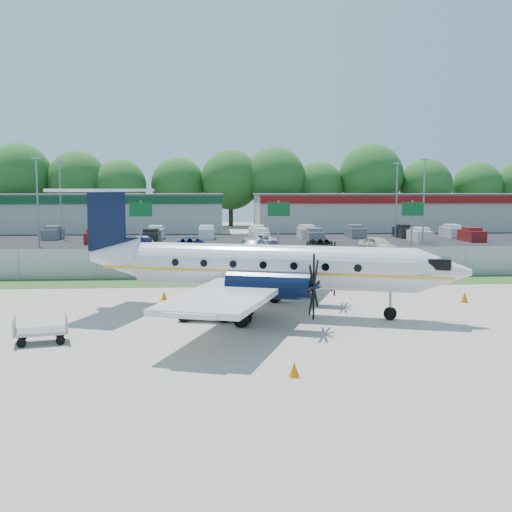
{
  "coord_description": "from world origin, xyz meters",
  "views": [
    {
      "loc": [
        -2.39,
        -28.53,
        5.94
      ],
      "look_at": [
        0.0,
        6.0,
        2.3
      ],
      "focal_mm": 45.0,
      "sensor_mm": 36.0,
      "label": 1
    }
  ],
  "objects": [
    {
      "name": "sign_mid",
      "position": [
        3.0,
        22.91,
        3.61
      ],
      "size": [
        1.8,
        0.26,
        5.0
      ],
      "color": "gray",
      "rests_on": "ground"
    },
    {
      "name": "building_east",
      "position": [
        26.0,
        61.98,
        2.63
      ],
      "size": [
        44.4,
        12.4,
        5.24
      ],
      "color": "#BAB4A8",
      "rests_on": "ground"
    },
    {
      "name": "cone_port_wing",
      "position": [
        0.18,
        -8.85,
        0.24
      ],
      "size": [
        0.35,
        0.35,
        0.5
      ],
      "color": "orange",
      "rests_on": "ground"
    },
    {
      "name": "light_pole_ne",
      "position": [
        20.0,
        38.0,
        5.23
      ],
      "size": [
        0.9,
        0.35,
        9.09
      ],
      "color": "gray",
      "rests_on": "ground"
    },
    {
      "name": "light_pole_nw",
      "position": [
        -20.0,
        38.0,
        5.23
      ],
      "size": [
        0.9,
        0.35,
        9.09
      ],
      "color": "gray",
      "rests_on": "ground"
    },
    {
      "name": "pushback_tug",
      "position": [
        -2.5,
        0.44,
        0.65
      ],
      "size": [
        2.76,
        2.2,
        1.37
      ],
      "color": "silver",
      "rests_on": "ground"
    },
    {
      "name": "perimeter_fence",
      "position": [
        0.0,
        14.0,
        1.0
      ],
      "size": [
        120.0,
        0.06,
        1.99
      ],
      "color": "gray",
      "rests_on": "ground"
    },
    {
      "name": "cone_nose",
      "position": [
        10.84,
        3.87,
        0.27
      ],
      "size": [
        0.41,
        0.41,
        0.58
      ],
      "color": "orange",
      "rests_on": "ground"
    },
    {
      "name": "parked_car_g",
      "position": [
        2.32,
        34.9,
        0.0
      ],
      "size": [
        3.54,
        5.8,
        1.5
      ],
      "primitive_type": "imported",
      "rotation": [
        0.0,
        0.0,
        3.35
      ],
      "color": "silver",
      "rests_on": "ground"
    },
    {
      "name": "parking_lot",
      "position": [
        0.0,
        40.0,
        0.01
      ],
      "size": [
        170.0,
        32.0,
        0.02
      ],
      "primitive_type": "cube",
      "color": "black",
      "rests_on": "ground"
    },
    {
      "name": "parked_car_f",
      "position": [
        -9.21,
        35.48,
        0.0
      ],
      "size": [
        1.97,
        4.61,
        1.33
      ],
      "primitive_type": "imported",
      "rotation": [
        0.0,
        0.0,
        3.17
      ],
      "color": "silver",
      "rests_on": "ground"
    },
    {
      "name": "road_car_west",
      "position": [
        -12.2,
        17.18,
        0.0
      ],
      "size": [
        5.5,
        3.2,
        1.5
      ],
      "primitive_type": "imported",
      "rotation": [
        0.0,
        0.0,
        1.35
      ],
      "color": "silver",
      "rests_on": "ground"
    },
    {
      "name": "cone_starboard_wing",
      "position": [
        -4.96,
        5.61,
        0.24
      ],
      "size": [
        0.35,
        0.35,
        0.5
      ],
      "color": "orange",
      "rests_on": "ground"
    },
    {
      "name": "aircraft",
      "position": [
        0.02,
        1.58,
        2.29
      ],
      "size": [
        19.36,
        18.86,
        5.94
      ],
      "color": "silver",
      "rests_on": "ground"
    },
    {
      "name": "parked_car_a",
      "position": [
        -10.36,
        29.27,
        0.0
      ],
      "size": [
        2.24,
        4.8,
        1.33
      ],
      "primitive_type": "imported",
      "rotation": [
        0.0,
        0.0,
        -0.01
      ],
      "color": "maroon",
      "rests_on": "ground"
    },
    {
      "name": "parked_car_b",
      "position": [
        -4.36,
        28.48,
        0.0
      ],
      "size": [
        2.67,
        5.78,
        1.6
      ],
      "primitive_type": "imported",
      "rotation": [
        0.0,
        0.0,
        0.0
      ],
      "color": "navy",
      "rests_on": "ground"
    },
    {
      "name": "sign_left",
      "position": [
        -8.0,
        22.91,
        3.61
      ],
      "size": [
        1.8,
        0.26,
        5.0
      ],
      "color": "gray",
      "rests_on": "ground"
    },
    {
      "name": "access_road",
      "position": [
        0.0,
        19.0,
        0.01
      ],
      "size": [
        170.0,
        8.0,
        0.02
      ],
      "primitive_type": "cube",
      "color": "black",
      "rests_on": "ground"
    },
    {
      "name": "parked_car_e",
      "position": [
        12.93,
        29.52,
        0.0
      ],
      "size": [
        3.24,
        4.88,
        1.54
      ],
      "primitive_type": "imported",
      "rotation": [
        0.0,
        0.0,
        0.34
      ],
      "color": "beige",
      "rests_on": "ground"
    },
    {
      "name": "light_pole_se",
      "position": [
        20.0,
        48.0,
        5.23
      ],
      "size": [
        0.9,
        0.35,
        9.09
      ],
      "color": "gray",
      "rests_on": "ground"
    },
    {
      "name": "light_pole_sw",
      "position": [
        -20.0,
        48.0,
        5.23
      ],
      "size": [
        0.9,
        0.35,
        9.09
      ],
      "color": "gray",
      "rests_on": "ground"
    },
    {
      "name": "ground",
      "position": [
        0.0,
        0.0,
        0.0
      ],
      "size": [
        170.0,
        170.0,
        0.0
      ],
      "primitive_type": "plane",
      "color": "#B5AB99",
      "rests_on": "ground"
    },
    {
      "name": "parked_car_c",
      "position": [
        1.34,
        29.09,
        0.0
      ],
      "size": [
        3.34,
        4.8,
        1.52
      ],
      "primitive_type": "imported",
      "rotation": [
        0.0,
        0.0,
        -0.39
      ],
      "color": "silver",
      "rests_on": "ground"
    },
    {
      "name": "building_west",
      "position": [
        -24.0,
        61.98,
        2.63
      ],
      "size": [
        46.4,
        12.4,
        5.24
      ],
      "color": "#BAB4A8",
      "rests_on": "ground"
    },
    {
      "name": "road_car_mid",
      "position": [
        1.98,
        21.06,
        0.0
      ],
      "size": [
        4.76,
        3.09,
        1.51
      ],
      "primitive_type": "imported",
      "rotation": [
        0.0,
        0.0,
        -1.25
      ],
      "color": "navy",
      "rests_on": "ground"
    },
    {
      "name": "tree_line",
      "position": [
        0.0,
        74.0,
        0.0
      ],
      "size": [
        112.0,
        6.0,
        14.0
      ],
      "primitive_type": null,
      "color": "#215D1B",
      "rests_on": "ground"
    },
    {
      "name": "far_parking_rows",
      "position": [
        0.0,
        45.0,
        0.0
      ],
      "size": [
        56.0,
        10.0,
        1.6
      ],
      "primitive_type": null,
      "color": "gray",
      "rests_on": "ground"
    },
    {
      "name": "baggage_cart_near",
      "position": [
        -9.0,
        -3.73,
        0.49
      ],
      "size": [
        2.24,
        1.66,
        1.05
      ],
      "color": "gray",
      "rests_on": "ground"
    },
    {
      "name": "baggage_cart_far",
      "position": [
        -1.57,
        0.83,
        0.53
      ],
      "size": [
        2.51,
        2.08,
        1.14
      ],
      "color": "gray",
      "rests_on": "ground"
    },
    {
      "name": "grass_verge",
      "position": [
        0.0,
        12.0,
        0.01
      ],
      "size": [
        170.0,
        4.0,
        0.02
      ],
      "primitive_type": "cube",
      "color": "#2D561E",
      "rests_on": "ground"
    },
    {
      "name": "parked_car_d",
      "position": [
        7.34,
        28.25,
        0.0
      ],
      "size": [
        3.16,
        5.68,
        1.5
      ],
      "primitive_type": "imported",
      "rotation": [
        0.0,
        0.0,
        -0.13
      ],
      "color": "black",
      "rests_on": "ground"
    },
    {
      "name": "sign_right",
      "position": [
        14.0,
        22.91,
        3.61
      ],
      "size": [
        1.8,
        0.26,
        5.0
      ],
      "color": "gray",
      "rests_on": "ground"
    }
  ]
}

